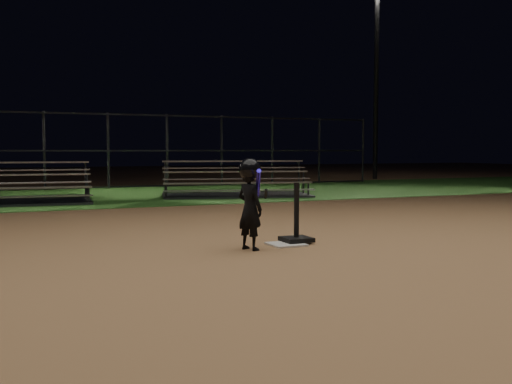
{
  "coord_description": "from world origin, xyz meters",
  "views": [
    {
      "loc": [
        -3.62,
        -7.12,
        1.27
      ],
      "look_at": [
        0.0,
        1.0,
        0.65
      ],
      "focal_mm": 42.16,
      "sensor_mm": 36.0,
      "label": 1
    }
  ],
  "objects_px": {
    "child_batter": "(250,201)",
    "bleacher_right": "(236,189)",
    "home_plate": "(286,244)",
    "light_pole_right": "(377,66)",
    "batting_tee": "(296,231)",
    "bleacher_left": "(2,195)"
  },
  "relations": [
    {
      "from": "child_batter",
      "to": "bleacher_right",
      "type": "xyz_separation_m",
      "value": [
        3.18,
        8.31,
        -0.42
      ]
    },
    {
      "from": "home_plate",
      "to": "light_pole_right",
      "type": "height_order",
      "value": "light_pole_right"
    },
    {
      "from": "batting_tee",
      "to": "light_pole_right",
      "type": "bearing_deg",
      "value": 51.53
    },
    {
      "from": "child_batter",
      "to": "light_pole_right",
      "type": "xyz_separation_m",
      "value": [
        12.6,
        15.1,
        4.32
      ]
    },
    {
      "from": "home_plate",
      "to": "bleacher_right",
      "type": "distance_m",
      "value": 8.55
    },
    {
      "from": "home_plate",
      "to": "child_batter",
      "type": "bearing_deg",
      "value": -165.25
    },
    {
      "from": "home_plate",
      "to": "bleacher_left",
      "type": "height_order",
      "value": "bleacher_left"
    },
    {
      "from": "home_plate",
      "to": "bleacher_left",
      "type": "relative_size",
      "value": 0.11
    },
    {
      "from": "home_plate",
      "to": "batting_tee",
      "type": "height_order",
      "value": "batting_tee"
    },
    {
      "from": "batting_tee",
      "to": "bleacher_left",
      "type": "relative_size",
      "value": 0.19
    },
    {
      "from": "child_batter",
      "to": "bleacher_right",
      "type": "height_order",
      "value": "child_batter"
    },
    {
      "from": "home_plate",
      "to": "bleacher_left",
      "type": "bearing_deg",
      "value": 112.31
    },
    {
      "from": "batting_tee",
      "to": "bleacher_right",
      "type": "xyz_separation_m",
      "value": [
        2.38,
        8.06,
        0.03
      ]
    },
    {
      "from": "child_batter",
      "to": "bleacher_left",
      "type": "bearing_deg",
      "value": -4.3
    },
    {
      "from": "home_plate",
      "to": "bleacher_right",
      "type": "height_order",
      "value": "bleacher_right"
    },
    {
      "from": "bleacher_left",
      "to": "bleacher_right",
      "type": "relative_size",
      "value": 0.97
    },
    {
      "from": "home_plate",
      "to": "bleacher_left",
      "type": "distance_m",
      "value": 8.84
    },
    {
      "from": "child_batter",
      "to": "light_pole_right",
      "type": "relative_size",
      "value": 0.14
    },
    {
      "from": "bleacher_right",
      "to": "light_pole_right",
      "type": "distance_m",
      "value": 12.54
    },
    {
      "from": "child_batter",
      "to": "home_plate",
      "type": "bearing_deg",
      "value": -97.84
    },
    {
      "from": "bleacher_left",
      "to": "bleacher_right",
      "type": "bearing_deg",
      "value": 4.82
    },
    {
      "from": "bleacher_left",
      "to": "bleacher_right",
      "type": "distance_m",
      "value": 5.94
    }
  ]
}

